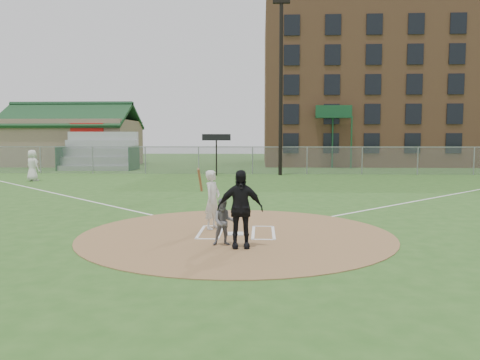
{
  "coord_description": "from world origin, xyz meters",
  "views": [
    {
      "loc": [
        0.67,
        -12.46,
        2.57
      ],
      "look_at": [
        0.0,
        2.0,
        1.3
      ],
      "focal_mm": 35.0,
      "sensor_mm": 36.0,
      "label": 1
    }
  ],
  "objects_px": {
    "ondeck_player": "(33,165)",
    "batter_at_plate": "(212,199)",
    "catcher": "(224,222)",
    "home_plate": "(235,234)",
    "umpire": "(240,209)"
  },
  "relations": [
    {
      "from": "home_plate",
      "to": "catcher",
      "type": "height_order",
      "value": "catcher"
    },
    {
      "from": "ondeck_player",
      "to": "batter_at_plate",
      "type": "bearing_deg",
      "value": 157.51
    },
    {
      "from": "batter_at_plate",
      "to": "catcher",
      "type": "bearing_deg",
      "value": -76.5
    },
    {
      "from": "umpire",
      "to": "batter_at_plate",
      "type": "bearing_deg",
      "value": 107.23
    },
    {
      "from": "catcher",
      "to": "ondeck_player",
      "type": "distance_m",
      "value": 21.49
    },
    {
      "from": "catcher",
      "to": "batter_at_plate",
      "type": "height_order",
      "value": "batter_at_plate"
    },
    {
      "from": "home_plate",
      "to": "ondeck_player",
      "type": "relative_size",
      "value": 0.22
    },
    {
      "from": "umpire",
      "to": "batter_at_plate",
      "type": "distance_m",
      "value": 2.44
    },
    {
      "from": "ondeck_player",
      "to": "batter_at_plate",
      "type": "height_order",
      "value": "ondeck_player"
    },
    {
      "from": "umpire",
      "to": "batter_at_plate",
      "type": "height_order",
      "value": "umpire"
    },
    {
      "from": "home_plate",
      "to": "umpire",
      "type": "relative_size",
      "value": 0.22
    },
    {
      "from": "umpire",
      "to": "home_plate",
      "type": "bearing_deg",
      "value": 93.0
    },
    {
      "from": "home_plate",
      "to": "catcher",
      "type": "xyz_separation_m",
      "value": [
        -0.21,
        -1.3,
        0.55
      ]
    },
    {
      "from": "home_plate",
      "to": "batter_at_plate",
      "type": "xyz_separation_m",
      "value": [
        -0.7,
        0.74,
        0.83
      ]
    },
    {
      "from": "catcher",
      "to": "batter_at_plate",
      "type": "distance_m",
      "value": 2.12
    }
  ]
}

